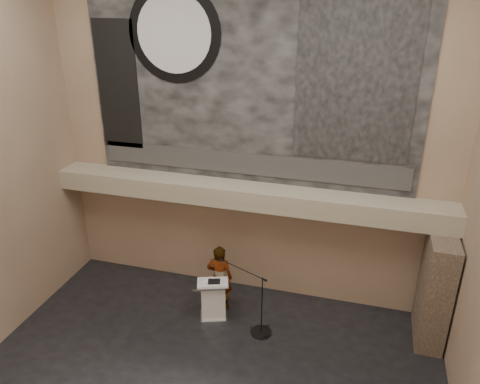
% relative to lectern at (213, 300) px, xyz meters
% --- Properties ---
extents(wall_back, '(10.00, 0.02, 8.50)m').
position_rel_lectern_xyz_m(wall_back, '(0.46, 1.60, 3.70)').
color(wall_back, '#896F57').
rests_on(wall_back, floor).
extents(soffit, '(10.00, 0.80, 0.50)m').
position_rel_lectern_xyz_m(soffit, '(0.46, 1.20, 2.40)').
color(soffit, gray).
rests_on(soffit, wall_back).
extents(sprinkler_left, '(0.04, 0.04, 0.06)m').
position_rel_lectern_xyz_m(sprinkler_left, '(-1.14, 1.15, 2.12)').
color(sprinkler_left, '#B2893D').
rests_on(sprinkler_left, soffit).
extents(sprinkler_right, '(0.04, 0.04, 0.06)m').
position_rel_lectern_xyz_m(sprinkler_right, '(2.36, 1.15, 2.12)').
color(sprinkler_right, '#B2893D').
rests_on(sprinkler_right, soffit).
extents(banner, '(8.00, 0.05, 5.00)m').
position_rel_lectern_xyz_m(banner, '(0.46, 1.57, 5.15)').
color(banner, black).
rests_on(banner, wall_back).
extents(banner_text_strip, '(7.76, 0.02, 0.55)m').
position_rel_lectern_xyz_m(banner_text_strip, '(0.46, 1.53, 3.10)').
color(banner_text_strip, '#2E2E2E').
rests_on(banner_text_strip, banner).
extents(banner_clock_rim, '(2.30, 0.02, 2.30)m').
position_rel_lectern_xyz_m(banner_clock_rim, '(-1.34, 1.53, 6.15)').
color(banner_clock_rim, black).
rests_on(banner_clock_rim, banner).
extents(banner_clock_face, '(1.84, 0.02, 1.84)m').
position_rel_lectern_xyz_m(banner_clock_face, '(-1.34, 1.51, 6.15)').
color(banner_clock_face, silver).
rests_on(banner_clock_face, banner).
extents(banner_building_print, '(2.60, 0.02, 3.60)m').
position_rel_lectern_xyz_m(banner_building_print, '(2.86, 1.53, 5.25)').
color(banner_building_print, black).
rests_on(banner_building_print, banner).
extents(banner_brick_print, '(1.10, 0.02, 3.20)m').
position_rel_lectern_xyz_m(banner_brick_print, '(-2.94, 1.53, 4.85)').
color(banner_brick_print, black).
rests_on(banner_brick_print, banner).
extents(stone_pier, '(0.60, 1.40, 2.70)m').
position_rel_lectern_xyz_m(stone_pier, '(5.11, 0.75, 0.80)').
color(stone_pier, '#44352A').
rests_on(stone_pier, floor).
extents(lectern, '(0.88, 0.75, 1.14)m').
position_rel_lectern_xyz_m(lectern, '(0.00, 0.00, 0.00)').
color(lectern, silver).
rests_on(lectern, floor).
extents(binder, '(0.35, 0.31, 0.04)m').
position_rel_lectern_xyz_m(binder, '(0.04, -0.04, 0.56)').
color(binder, black).
rests_on(binder, lectern).
extents(papers, '(0.32, 0.37, 0.00)m').
position_rel_lectern_xyz_m(papers, '(-0.08, -0.01, 0.55)').
color(papers, white).
rests_on(papers, lectern).
extents(speaker_person, '(0.69, 0.48, 1.81)m').
position_rel_lectern_xyz_m(speaker_person, '(0.02, 0.47, 0.35)').
color(speaker_person, white).
rests_on(speaker_person, floor).
extents(mic_stand, '(1.48, 0.81, 1.59)m').
position_rel_lectern_xyz_m(mic_stand, '(1.24, -0.19, -0.30)').
color(mic_stand, black).
rests_on(mic_stand, floor).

